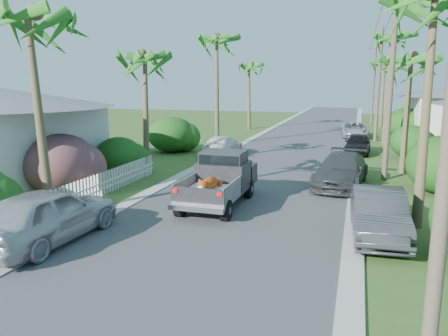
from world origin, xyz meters
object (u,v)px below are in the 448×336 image
(parked_car_rf, at_px, (358,144))
(palm_r_d, at_px, (385,62))
(palm_l_a, at_px, (31,14))
(utility_pole_c, at_px, (379,84))
(parked_car_ln, at_px, (47,215))
(parked_car_rm, at_px, (341,171))
(palm_l_d, at_px, (249,64))
(utility_pole_b, at_px, (391,85))
(palm_l_c, at_px, (217,38))
(palm_r_c, at_px, (392,35))
(parked_car_rd, at_px, (355,130))
(parked_car_lf, at_px, (223,146))
(utility_pole_d, at_px, (374,83))
(palm_l_b, at_px, (144,55))
(palm_r_b, at_px, (411,58))
(parked_car_rn, at_px, (379,214))
(pickup_truck, at_px, (222,178))

(parked_car_rf, bearing_deg, palm_r_d, 86.25)
(palm_l_a, bearing_deg, utility_pole_c, 64.73)
(parked_car_ln, height_order, utility_pole_c, utility_pole_c)
(parked_car_rm, relative_size, palm_l_d, 0.66)
(utility_pole_b, bearing_deg, palm_l_c, 142.19)
(palm_r_c, bearing_deg, parked_car_rd, 119.88)
(parked_car_rf, relative_size, parked_car_rd, 0.85)
(parked_car_lf, bearing_deg, utility_pole_d, -110.82)
(parked_car_ln, relative_size, palm_l_b, 0.67)
(palm_l_c, bearing_deg, utility_pole_d, 61.08)
(parked_car_rm, xyz_separation_m, palm_r_b, (3.00, 4.01, 5.21))
(palm_l_b, bearing_deg, parked_car_rm, -5.54)
(utility_pole_c, bearing_deg, palm_l_a, -115.27)
(parked_car_rd, height_order, palm_l_b, palm_l_b)
(parked_car_lf, distance_m, palm_l_a, 16.04)
(parked_car_lf, bearing_deg, utility_pole_c, -133.03)
(parked_car_lf, bearing_deg, palm_r_c, -140.82)
(parked_car_rn, height_order, parked_car_rd, parked_car_rn)
(parked_car_rd, height_order, utility_pole_c, utility_pole_c)
(parked_car_rf, distance_m, utility_pole_b, 8.94)
(palm_l_b, bearing_deg, palm_r_b, 12.62)
(parked_car_lf, height_order, palm_l_c, palm_l_c)
(palm_l_c, bearing_deg, palm_l_d, 92.39)
(parked_car_rn, relative_size, palm_l_d, 0.57)
(palm_r_b, bearing_deg, utility_pole_c, 94.40)
(pickup_truck, bearing_deg, parked_car_rm, 44.09)
(parked_car_ln, relative_size, utility_pole_b, 0.55)
(palm_l_c, distance_m, utility_pole_c, 13.47)
(parked_car_rf, xyz_separation_m, palm_r_c, (1.93, 5.08, 7.44))
(parked_car_rn, bearing_deg, palm_l_c, 118.75)
(parked_car_rf, height_order, palm_l_d, palm_l_d)
(parked_car_rd, bearing_deg, utility_pole_b, -88.42)
(utility_pole_d, bearing_deg, utility_pole_b, -90.00)
(parked_car_rm, height_order, utility_pole_d, utility_pole_d)
(parked_car_ln, distance_m, utility_pole_b, 16.16)
(parked_car_rn, xyz_separation_m, palm_r_b, (1.60, 10.61, 5.22))
(parked_car_lf, relative_size, palm_l_d, 0.57)
(utility_pole_b, bearing_deg, palm_l_a, -139.72)
(palm_l_a, bearing_deg, palm_l_c, 89.40)
(parked_car_rm, xyz_separation_m, palm_l_d, (-10.10, 23.01, 5.70))
(parked_car_rn, bearing_deg, parked_car_ln, -163.32)
(pickup_truck, bearing_deg, parked_car_rn, -21.60)
(parked_car_ln, height_order, palm_l_a, palm_l_a)
(palm_l_b, bearing_deg, parked_car_ln, -78.20)
(palm_l_a, height_order, palm_r_b, palm_l_a)
(parked_car_rm, height_order, palm_r_d, palm_r_d)
(pickup_truck, relative_size, parked_car_rm, 1.00)
(parked_car_lf, bearing_deg, utility_pole_b, 155.04)
(pickup_truck, xyz_separation_m, parked_car_rn, (5.83, -2.31, -0.28))
(palm_l_b, height_order, utility_pole_d, utility_pole_d)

